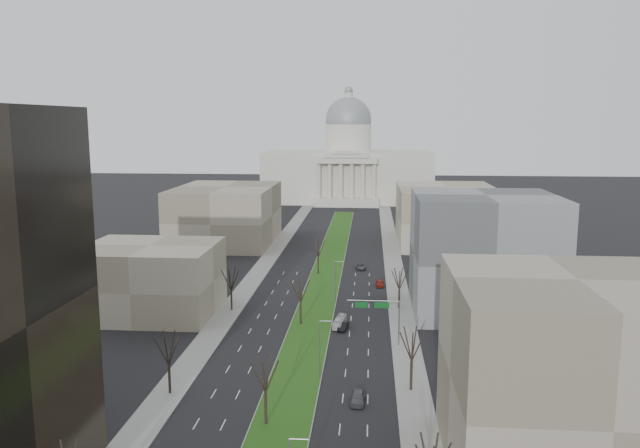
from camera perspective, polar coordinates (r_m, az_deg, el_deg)
The scene contains 25 objects.
ground at distance 159.00m, azimuth 0.55°, elevation -4.63°, with size 600.00×600.00×0.00m, color black.
median at distance 158.00m, azimuth 0.53°, elevation -4.68°, with size 8.00×222.03×0.20m.
sidewalk_left at distance 137.46m, azimuth -7.55°, elevation -6.93°, with size 5.00×330.00×0.15m, color gray.
sidewalk_right at distance 134.64m, azimuth 7.29°, elevation -7.27°, with size 5.00×330.00×0.15m, color gray.
capitol at distance 304.48m, azimuth 2.58°, elevation 5.19°, with size 80.00×46.00×55.00m.
building_beige_left at distance 130.61m, azimuth -15.24°, elevation -4.90°, with size 26.00×22.00×14.00m, color gray.
building_tan_right at distance 74.70m, azimuth 22.01°, elevation -12.92°, with size 26.00×24.00×22.00m, color gray.
building_grey_right at distance 130.68m, azimuth 14.71°, elevation -2.62°, with size 28.00×26.00×24.00m, color #585B5D.
building_far_left at distance 201.43m, azimuth -8.60°, elevation 0.86°, with size 30.00×40.00×18.00m, color gray.
building_far_right at distance 202.49m, azimuth 11.41°, elevation 0.82°, with size 30.00×40.00×18.00m, color gray.
tree_left_mid at distance 92.14m, azimuth -13.71°, elevation -10.88°, with size 5.40×5.40×9.72m.
tree_left_far at distance 129.04m, azimuth -8.14°, elevation -4.91°, with size 5.28×5.28×9.50m.
tree_right_mid at distance 91.63m, azimuth 8.41°, elevation -10.71°, with size 5.52×5.52×9.94m.
tree_right_far at distance 130.02m, azimuth 7.28°, elevation -4.92°, with size 5.04×5.04×9.07m.
tree_median_a at distance 81.35m, azimuth -5.04°, elevation -13.42°, with size 5.40×5.40×9.72m.
tree_median_b at distance 118.86m, azimuth -1.80°, elevation -5.98°, with size 5.40×5.40×9.72m.
tree_median_c at distance 157.60m, azimuth -0.17°, elevation -2.14°, with size 5.40×5.40×9.72m.
streetlamp_median_b at distance 95.32m, azimuth 0.01°, elevation -11.30°, with size 1.90×0.20×9.16m.
streetlamp_median_c at distance 133.40m, azimuth 1.40°, elevation -5.24°, with size 1.90×0.20×9.16m.
mast_arm_signs at distance 108.86m, azimuth 5.82°, elevation -7.97°, with size 9.12×0.24×8.09m.
car_grey_near at distance 89.55m, azimuth 3.48°, elevation -15.52°, with size 1.89×4.69×1.60m, color #4D4F54.
car_black at distance 117.89m, azimuth 2.12°, elevation -9.32°, with size 1.47×4.22×1.39m, color black.
car_red at distance 148.40m, azimuth 5.49°, elevation -5.43°, with size 1.85×4.55×1.32m, color maroon.
car_grey_far at distance 164.59m, azimuth 3.74°, elevation -3.92°, with size 2.25×4.87×1.35m, color #44474B.
box_van at distance 119.64m, azimuth 1.81°, elevation -8.92°, with size 1.54×6.59×1.84m, color white.
Camera 1 is at (10.98, -33.88, 38.47)m, focal length 35.00 mm.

